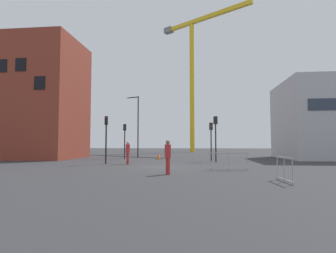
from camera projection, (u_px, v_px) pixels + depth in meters
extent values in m
plane|color=#333335|center=(163.00, 167.00, 19.69)|extent=(160.00, 160.00, 0.00)
cube|color=brown|center=(34.00, 100.00, 31.18)|extent=(10.04, 7.91, 13.03)
cube|color=black|center=(2.00, 66.00, 27.51)|extent=(1.10, 0.06, 1.30)
cube|color=black|center=(21.00, 65.00, 27.30)|extent=(1.10, 0.06, 1.30)
cube|color=black|center=(40.00, 83.00, 26.96)|extent=(1.10, 0.06, 1.30)
cylinder|color=yellow|center=(192.00, 87.00, 54.52)|extent=(0.90, 0.90, 25.18)
cube|color=yellow|center=(206.00, 18.00, 53.20)|extent=(15.76, 11.12, 0.70)
cube|color=slate|center=(169.00, 30.00, 59.20)|extent=(2.16, 2.01, 1.10)
cylinder|color=#232326|center=(138.00, 127.00, 33.17)|extent=(0.14, 0.14, 7.30)
cube|color=#232326|center=(133.00, 97.00, 33.68)|extent=(1.37, 0.53, 0.10)
ellipsoid|color=silver|center=(128.00, 98.00, 33.96)|extent=(0.44, 0.24, 0.16)
cylinder|color=#2D2D30|center=(211.00, 145.00, 26.92)|extent=(0.12, 0.12, 2.96)
cube|color=#2D2D30|center=(211.00, 126.00, 27.04)|extent=(0.35, 0.36, 0.70)
sphere|color=#390605|center=(212.00, 124.00, 26.89)|extent=(0.11, 0.11, 0.11)
sphere|color=#F2A514|center=(212.00, 126.00, 26.87)|extent=(0.11, 0.11, 0.11)
sphere|color=#07330F|center=(212.00, 128.00, 26.86)|extent=(0.11, 0.11, 0.11)
cylinder|color=black|center=(106.00, 144.00, 22.64)|extent=(0.12, 0.12, 3.16)
cube|color=black|center=(106.00, 121.00, 22.76)|extent=(0.29, 0.32, 0.70)
sphere|color=red|center=(106.00, 118.00, 22.60)|extent=(0.11, 0.11, 0.11)
sphere|color=#3C2905|center=(106.00, 120.00, 22.59)|extent=(0.11, 0.11, 0.11)
sphere|color=#07330F|center=(106.00, 123.00, 22.58)|extent=(0.11, 0.11, 0.11)
cylinder|color=#232326|center=(125.00, 145.00, 30.25)|extent=(0.12, 0.12, 3.06)
cube|color=#232326|center=(125.00, 127.00, 30.36)|extent=(0.35, 0.33, 0.70)
sphere|color=#390605|center=(123.00, 125.00, 30.32)|extent=(0.11, 0.11, 0.11)
sphere|color=#F2A514|center=(123.00, 127.00, 30.31)|extent=(0.11, 0.11, 0.11)
sphere|color=#07330F|center=(123.00, 129.00, 30.30)|extent=(0.11, 0.11, 0.11)
cylinder|color=#232326|center=(216.00, 143.00, 24.95)|extent=(0.12, 0.12, 3.38)
cube|color=#232326|center=(215.00, 120.00, 25.08)|extent=(0.37, 0.36, 0.70)
sphere|color=red|center=(214.00, 118.00, 25.21)|extent=(0.11, 0.11, 0.11)
sphere|color=#3C2905|center=(214.00, 120.00, 25.20)|extent=(0.11, 0.11, 0.11)
sphere|color=#07330F|center=(214.00, 123.00, 25.18)|extent=(0.11, 0.11, 0.11)
cylinder|color=red|center=(127.00, 159.00, 22.30)|extent=(0.14, 0.14, 0.86)
cylinder|color=red|center=(128.00, 159.00, 22.13)|extent=(0.14, 0.14, 0.86)
cylinder|color=red|center=(128.00, 149.00, 22.26)|extent=(0.34, 0.34, 0.72)
sphere|color=tan|center=(128.00, 143.00, 22.29)|extent=(0.23, 0.23, 0.23)
cylinder|color=red|center=(169.00, 166.00, 14.78)|extent=(0.14, 0.14, 0.87)
cylinder|color=red|center=(167.00, 166.00, 14.95)|extent=(0.14, 0.14, 0.87)
cylinder|color=red|center=(168.00, 151.00, 14.91)|extent=(0.34, 0.34, 0.72)
sphere|color=#8C6647|center=(168.00, 142.00, 14.94)|extent=(0.24, 0.24, 0.24)
cube|color=#9EA0A5|center=(228.00, 153.00, 17.11)|extent=(2.49, 0.41, 0.06)
cube|color=#9EA0A5|center=(228.00, 169.00, 17.05)|extent=(2.49, 0.41, 0.06)
cylinder|color=#9EA0A5|center=(210.00, 162.00, 17.04)|extent=(0.04, 0.04, 1.05)
cylinder|color=#9EA0A5|center=(228.00, 162.00, 17.08)|extent=(0.04, 0.04, 1.05)
cylinder|color=#9EA0A5|center=(247.00, 162.00, 17.11)|extent=(0.04, 0.04, 1.05)
cube|color=#9EA0A5|center=(284.00, 157.00, 11.90)|extent=(0.19, 1.91, 0.06)
cube|color=#9EA0A5|center=(285.00, 180.00, 11.85)|extent=(0.19, 1.91, 0.06)
cylinder|color=#9EA0A5|center=(293.00, 172.00, 11.01)|extent=(0.04, 0.04, 1.05)
cylinder|color=#9EA0A5|center=(284.00, 170.00, 11.87)|extent=(0.04, 0.04, 1.05)
cylinder|color=#9EA0A5|center=(277.00, 168.00, 12.73)|extent=(0.04, 0.04, 1.05)
cube|color=black|center=(158.00, 159.00, 29.74)|extent=(0.58, 0.58, 0.03)
cone|color=orange|center=(158.00, 156.00, 29.75)|extent=(0.44, 0.44, 0.58)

